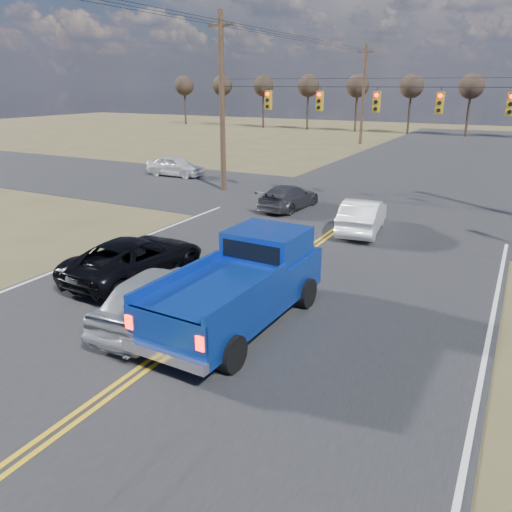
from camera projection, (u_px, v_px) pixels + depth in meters
The scene contains 12 objects.
ground at pixel (147, 367), 11.41m from camera, with size 160.00×160.00×0.00m, color brown.
road_main at pixel (312, 248), 19.75m from camera, with size 14.00×120.00×0.02m, color #28282B.
road_cross at pixel (369, 206), 26.42m from camera, with size 120.00×12.00×0.02m, color #28282B.
signal_gantry at pixel (385, 107), 24.36m from camera, with size 19.60×4.83×10.00m.
utility_poles at pixel (371, 104), 23.88m from camera, with size 19.60×58.32×10.00m.
treeline at pixel (415, 91), 32.03m from camera, with size 87.00×117.80×7.40m.
pickup_truck at pixel (242, 285), 13.20m from camera, with size 2.60×6.17×2.29m.
silver_suv at pixel (162, 295), 13.32m from camera, with size 1.87×4.64×1.58m, color #B3B6BB.
black_suv at pixel (136, 258), 16.41m from camera, with size 2.35×5.10×1.42m, color black.
white_car_queue at pixel (363, 216), 21.65m from camera, with size 1.54×4.42×1.46m, color white.
dgrey_car_queue at pixel (289, 197), 25.70m from camera, with size 1.73×4.27×1.24m, color #3A3A40.
cross_car_west at pixel (175, 166), 34.85m from camera, with size 4.17×1.68×1.42m, color white.
Camera 1 is at (6.90, -7.60, 6.14)m, focal length 35.00 mm.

